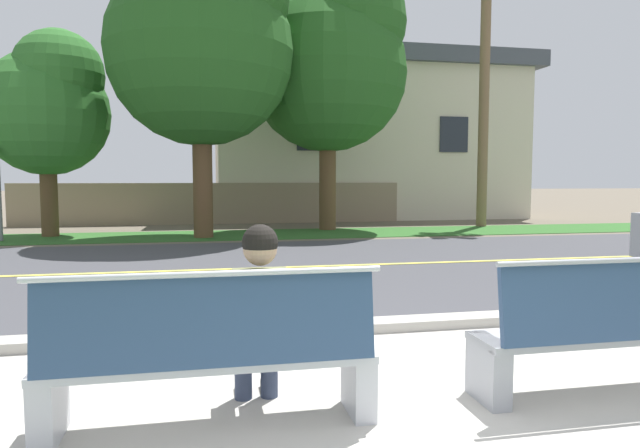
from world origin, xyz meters
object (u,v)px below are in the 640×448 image
object	(u,v)px
seated_person_olive	(259,313)
bench_right	(617,332)
shade_tree_centre	(333,60)
palm_tree_tall	(486,9)
shade_tree_far_left	(49,104)
shade_tree_left	(206,38)
bench_left	(211,357)

from	to	relation	value
seated_person_olive	bench_right	bearing A→B (deg)	-3.99
shade_tree_centre	seated_person_olive	bearing A→B (deg)	-104.88
bench_right	palm_tree_tall	size ratio (longest dim) A/B	0.24
seated_person_olive	shade_tree_centre	distance (m)	13.84
shade_tree_far_left	shade_tree_left	bearing A→B (deg)	-15.35
shade_tree_centre	palm_tree_tall	size ratio (longest dim) A/B	0.91
bench_right	shade_tree_left	world-z (taller)	shade_tree_left
seated_person_olive	palm_tree_tall	xyz separation A→B (m)	(8.34, 12.96, 6.16)
shade_tree_left	shade_tree_centre	xyz separation A→B (m)	(3.65, 1.53, -0.09)
bench_left	bench_right	distance (m)	2.78
bench_left	palm_tree_tall	world-z (taller)	palm_tree_tall
shade_tree_far_left	shade_tree_centre	bearing A→B (deg)	3.14
bench_left	shade_tree_left	distance (m)	12.26
bench_left	shade_tree_centre	world-z (taller)	shade_tree_centre
palm_tree_tall	shade_tree_left	bearing A→B (deg)	-168.29
seated_person_olive	palm_tree_tall	bearing A→B (deg)	57.22
seated_person_olive	palm_tree_tall	distance (m)	16.59
bench_left	bench_right	xyz separation A→B (m)	(2.78, 0.00, 0.00)
palm_tree_tall	shade_tree_centre	bearing A→B (deg)	-177.10
palm_tree_tall	bench_left	bearing A→B (deg)	-123.37
shade_tree_centre	bench_right	bearing A→B (deg)	-93.99
bench_left	shade_tree_left	size ratio (longest dim) A/B	0.26
bench_left	seated_person_olive	distance (m)	0.41
seated_person_olive	palm_tree_tall	world-z (taller)	palm_tree_tall
bench_left	seated_person_olive	bearing A→B (deg)	29.53
seated_person_olive	shade_tree_left	bearing A→B (deg)	91.40
shade_tree_far_left	shade_tree_left	world-z (taller)	shade_tree_left
shade_tree_far_left	shade_tree_centre	size ratio (longest dim) A/B	0.70
shade_tree_far_left	bench_left	bearing A→B (deg)	-72.12
shade_tree_centre	bench_left	bearing A→B (deg)	-105.95
bench_right	shade_tree_far_left	size ratio (longest dim) A/B	0.37
shade_tree_far_left	palm_tree_tall	world-z (taller)	palm_tree_tall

